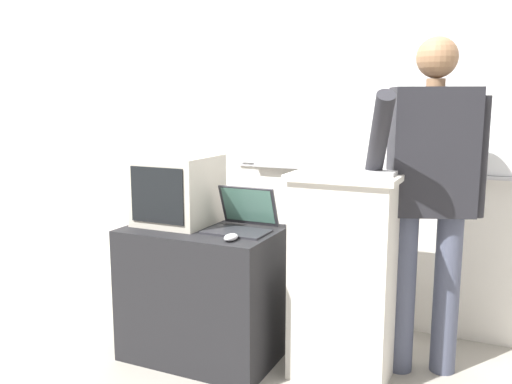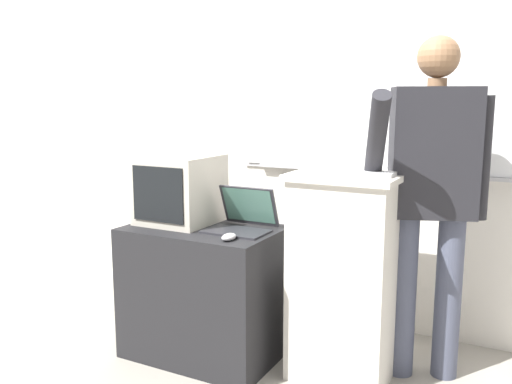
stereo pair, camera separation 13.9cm
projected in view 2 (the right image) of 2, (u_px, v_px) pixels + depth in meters
name	position (u px, v px, depth m)	size (l,w,h in m)	color
back_wall	(316.00, 85.00, 3.43)	(6.40, 0.17, 3.00)	silver
lectern_podium	(347.00, 274.00, 2.77)	(0.53, 0.52, 1.05)	beige
side_desk	(204.00, 291.00, 2.99)	(0.82, 0.54, 0.73)	black
person_presenter	(431.00, 187.00, 2.65)	(0.58, 0.66, 1.71)	#474C60
laptop	(244.00, 216.00, 2.88)	(0.33, 0.30, 0.23)	#28282D
wireless_keyboard	(349.00, 172.00, 2.61)	(0.44, 0.13, 0.02)	silver
computer_mouse_by_laptop	(229.00, 237.00, 2.66)	(0.06, 0.10, 0.03)	#BCBCC1
crt_monitor	(180.00, 189.00, 3.02)	(0.39, 0.41, 0.38)	#BCB7A8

